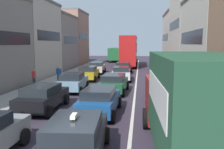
# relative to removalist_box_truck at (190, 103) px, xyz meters

# --- Properties ---
(sidewalk_left) EXTENTS (2.60, 64.00, 0.14)m
(sidewalk_left) POSITION_rel_removalist_box_truck_xyz_m (-10.40, 17.74, -1.90)
(sidewalk_left) COLOR #979797
(sidewalk_left) RESTS_ON ground
(lane_stripe_left) EXTENTS (0.16, 60.00, 0.01)m
(lane_stripe_left) POSITION_rel_removalist_box_truck_xyz_m (-5.40, 17.74, -1.97)
(lane_stripe_left) COLOR silver
(lane_stripe_left) RESTS_ON ground
(lane_stripe_right) EXTENTS (0.16, 60.00, 0.01)m
(lane_stripe_right) POSITION_rel_removalist_box_truck_xyz_m (-2.00, 17.74, -1.97)
(lane_stripe_right) COLOR silver
(lane_stripe_right) RESTS_ON ground
(building_row_left) EXTENTS (7.20, 43.90, 9.86)m
(building_row_left) POSITION_rel_removalist_box_truck_xyz_m (-15.70, 19.84, 2.55)
(building_row_left) COLOR #9E7556
(building_row_left) RESTS_ON ground
(building_row_right) EXTENTS (7.20, 43.90, 14.14)m
(building_row_right) POSITION_rel_removalist_box_truck_xyz_m (6.20, 18.33, 3.69)
(building_row_right) COLOR beige
(building_row_right) RESTS_ON ground
(removalist_box_truck) EXTENTS (2.96, 7.79, 3.58)m
(removalist_box_truck) POSITION_rel_removalist_box_truck_xyz_m (0.00, 0.00, 0.00)
(removalist_box_truck) COLOR #A51E1E
(removalist_box_truck) RESTS_ON ground
(taxi_centre_lane_front) EXTENTS (2.29, 4.41, 1.66)m
(taxi_centre_lane_front) POSITION_rel_removalist_box_truck_xyz_m (-3.72, -0.54, -1.18)
(taxi_centre_lane_front) COLOR black
(taxi_centre_lane_front) RESTS_ON ground
(sedan_centre_lane_second) EXTENTS (2.14, 4.34, 1.49)m
(sedan_centre_lane_second) POSITION_rel_removalist_box_truck_xyz_m (-3.82, 4.94, -1.18)
(sedan_centre_lane_second) COLOR #194C8C
(sedan_centre_lane_second) RESTS_ON ground
(wagon_left_lane_second) EXTENTS (2.08, 4.31, 1.49)m
(wagon_left_lane_second) POSITION_rel_removalist_box_truck_xyz_m (-7.26, 5.33, -1.18)
(wagon_left_lane_second) COLOR black
(wagon_left_lane_second) RESTS_ON ground
(hatchback_centre_lane_third) EXTENTS (2.23, 4.38, 1.49)m
(hatchback_centre_lane_third) POSITION_rel_removalist_box_truck_xyz_m (-3.67, 10.81, -1.18)
(hatchback_centre_lane_third) COLOR #19592D
(hatchback_centre_lane_third) RESTS_ON ground
(sedan_left_lane_third) EXTENTS (2.22, 4.38, 1.49)m
(sedan_left_lane_third) POSITION_rel_removalist_box_truck_xyz_m (-7.10, 11.11, -1.18)
(sedan_left_lane_third) COLOR #759EB7
(sedan_left_lane_third) RESTS_ON ground
(coupe_centre_lane_fourth) EXTENTS (2.27, 4.40, 1.49)m
(coupe_centre_lane_fourth) POSITION_rel_removalist_box_truck_xyz_m (-3.59, 17.27, -1.18)
(coupe_centre_lane_fourth) COLOR silver
(coupe_centre_lane_fourth) RESTS_ON ground
(sedan_left_lane_fourth) EXTENTS (2.19, 4.36, 1.49)m
(sedan_left_lane_fourth) POSITION_rel_removalist_box_truck_xyz_m (-7.11, 17.17, -1.18)
(sedan_left_lane_fourth) COLOR #B29319
(sedan_left_lane_fourth) RESTS_ON ground
(sedan_centre_lane_fifth) EXTENTS (2.24, 4.39, 1.49)m
(sedan_centre_lane_fifth) POSITION_rel_removalist_box_truck_xyz_m (-3.79, 23.08, -1.18)
(sedan_centre_lane_fifth) COLOR #A51E1E
(sedan_centre_lane_fifth) RESTS_ON ground
(sedan_left_lane_fifth) EXTENTS (2.26, 4.40, 1.49)m
(sedan_left_lane_fifth) POSITION_rel_removalist_box_truck_xyz_m (-7.25, 23.03, -1.18)
(sedan_left_lane_fifth) COLOR beige
(sedan_left_lane_fifth) RESTS_ON ground
(sedan_right_lane_behind_truck) EXTENTS (2.09, 4.32, 1.49)m
(sedan_right_lane_behind_truck) POSITION_rel_removalist_box_truck_xyz_m (-0.17, 7.28, -1.18)
(sedan_right_lane_behind_truck) COLOR gray
(sedan_right_lane_behind_truck) RESTS_ON ground
(bus_mid_queue_primary) EXTENTS (2.82, 10.50, 5.06)m
(bus_mid_queue_primary) POSITION_rel_removalist_box_truck_xyz_m (-3.51, 32.88, 0.86)
(bus_mid_queue_primary) COLOR #B21919
(bus_mid_queue_primary) RESTS_ON ground
(bus_far_queue_secondary) EXTENTS (3.02, 10.56, 2.90)m
(bus_far_queue_secondary) POSITION_rel_removalist_box_truck_xyz_m (-6.98, 45.09, -0.21)
(bus_far_queue_secondary) COLOR #1E6033
(bus_far_queue_secondary) RESTS_ON ground
(pedestrian_near_kerb) EXTENTS (0.54, 0.34, 1.66)m
(pedestrian_near_kerb) POSITION_rel_removalist_box_truck_xyz_m (-9.69, 15.19, -1.03)
(pedestrian_near_kerb) COLOR #262D47
(pedestrian_near_kerb) RESTS_ON ground
(pedestrian_mid_sidewalk) EXTENTS (0.34, 0.54, 1.66)m
(pedestrian_mid_sidewalk) POSITION_rel_removalist_box_truck_xyz_m (-11.12, 12.63, -1.03)
(pedestrian_mid_sidewalk) COLOR #262D47
(pedestrian_mid_sidewalk) RESTS_ON ground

